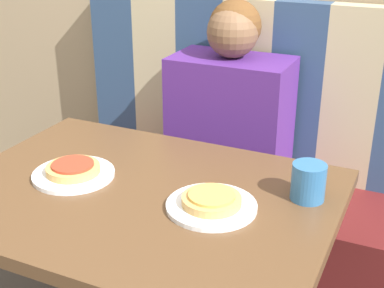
{
  "coord_description": "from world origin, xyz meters",
  "views": [
    {
      "loc": [
        0.64,
        -1.04,
        1.4
      ],
      "look_at": [
        0.0,
        0.33,
        0.74
      ],
      "focal_mm": 50.0,
      "sensor_mm": 36.0,
      "label": 1
    }
  ],
  "objects_px": {
    "person": "(231,106)",
    "drinking_cup": "(308,182)",
    "pizza_right": "(211,200)",
    "pizza_left": "(72,169)",
    "plate_left": "(73,175)",
    "plate_right": "(211,207)"
  },
  "relations": [
    {
      "from": "plate_right",
      "to": "pizza_right",
      "type": "bearing_deg",
      "value": 0.0
    },
    {
      "from": "person",
      "to": "plate_left",
      "type": "relative_size",
      "value": 3.03
    },
    {
      "from": "person",
      "to": "plate_left",
      "type": "xyz_separation_m",
      "value": [
        -0.2,
        -0.66,
        -0.02
      ]
    },
    {
      "from": "person",
      "to": "pizza_left",
      "type": "distance_m",
      "value": 0.69
    },
    {
      "from": "plate_left",
      "to": "pizza_right",
      "type": "bearing_deg",
      "value": 0.0
    },
    {
      "from": "person",
      "to": "pizza_right",
      "type": "height_order",
      "value": "person"
    },
    {
      "from": "person",
      "to": "plate_right",
      "type": "height_order",
      "value": "person"
    },
    {
      "from": "plate_left",
      "to": "person",
      "type": "bearing_deg",
      "value": 72.81
    },
    {
      "from": "pizza_right",
      "to": "drinking_cup",
      "type": "xyz_separation_m",
      "value": [
        0.2,
        0.15,
        0.02
      ]
    },
    {
      "from": "plate_left",
      "to": "plate_right",
      "type": "distance_m",
      "value": 0.41
    },
    {
      "from": "plate_left",
      "to": "plate_right",
      "type": "bearing_deg",
      "value": 0.0
    },
    {
      "from": "plate_right",
      "to": "pizza_left",
      "type": "height_order",
      "value": "pizza_left"
    },
    {
      "from": "pizza_left",
      "to": "pizza_right",
      "type": "height_order",
      "value": "same"
    },
    {
      "from": "pizza_left",
      "to": "pizza_right",
      "type": "relative_size",
      "value": 1.0
    },
    {
      "from": "person",
      "to": "pizza_right",
      "type": "relative_size",
      "value": 4.63
    },
    {
      "from": "pizza_right",
      "to": "drinking_cup",
      "type": "height_order",
      "value": "drinking_cup"
    },
    {
      "from": "person",
      "to": "plate_left",
      "type": "bearing_deg",
      "value": -107.19
    },
    {
      "from": "pizza_right",
      "to": "drinking_cup",
      "type": "relative_size",
      "value": 1.53
    },
    {
      "from": "plate_left",
      "to": "plate_right",
      "type": "relative_size",
      "value": 1.0
    },
    {
      "from": "person",
      "to": "drinking_cup",
      "type": "height_order",
      "value": "person"
    },
    {
      "from": "drinking_cup",
      "to": "pizza_left",
      "type": "bearing_deg",
      "value": -166.33
    },
    {
      "from": "plate_right",
      "to": "pizza_right",
      "type": "height_order",
      "value": "pizza_right"
    }
  ]
}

